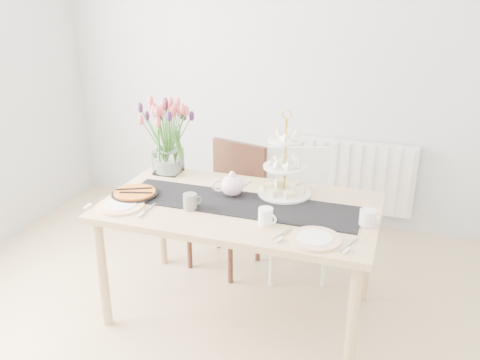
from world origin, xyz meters
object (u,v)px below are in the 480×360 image
(tulip_vase, at_px, (166,125))
(tart_tin, at_px, (135,194))
(chair_brown, at_px, (230,196))
(mug_white, at_px, (266,217))
(radiator, at_px, (340,175))
(dining_table, at_px, (240,216))
(plate_right, at_px, (315,239))
(teapot, at_px, (232,185))
(plate_left, at_px, (120,206))
(cream_jug, at_px, (368,218))
(chair_white, at_px, (297,202))
(cake_stand, at_px, (285,174))
(mug_grey, at_px, (190,202))

(tulip_vase, height_order, tart_tin, tulip_vase)
(chair_brown, relative_size, mug_white, 9.40)
(radiator, bearing_deg, dining_table, -105.31)
(chair_brown, bearing_deg, plate_right, -34.02)
(teapot, height_order, tart_tin, teapot)
(tulip_vase, distance_m, tart_tin, 0.54)
(tulip_vase, height_order, plate_left, tulip_vase)
(tulip_vase, distance_m, mug_white, 1.04)
(dining_table, relative_size, cream_jug, 17.94)
(chair_white, height_order, plate_right, chair_white)
(chair_white, bearing_deg, tulip_vase, -176.29)
(tulip_vase, xyz_separation_m, mug_white, (0.84, -0.55, -0.28))
(plate_right, bearing_deg, teapot, 146.12)
(chair_brown, xyz_separation_m, plate_right, (0.77, -0.89, 0.24))
(cake_stand, xyz_separation_m, plate_left, (-0.86, -0.47, -0.13))
(plate_left, bearing_deg, tart_tin, 88.20)
(chair_white, relative_size, cream_jug, 9.95)
(radiator, distance_m, cream_jug, 1.58)
(chair_white, height_order, mug_grey, chair_white)
(dining_table, distance_m, plate_right, 0.59)
(chair_white, xyz_separation_m, cream_jug, (0.53, -0.70, 0.28))
(cream_jug, distance_m, plate_right, 0.35)
(dining_table, distance_m, tart_tin, 0.65)
(teapot, xyz_separation_m, cream_jug, (0.82, -0.14, -0.03))
(cake_stand, bearing_deg, mug_white, -89.78)
(chair_brown, bearing_deg, mug_white, -43.69)
(teapot, distance_m, plate_right, 0.70)
(tulip_vase, xyz_separation_m, cream_jug, (1.36, -0.38, -0.29))
(cake_stand, bearing_deg, mug_grey, -141.27)
(mug_white, xyz_separation_m, plate_left, (-0.86, -0.05, -0.04))
(cream_jug, relative_size, plate_right, 0.33)
(chair_white, xyz_separation_m, mug_grey, (-0.45, -0.81, 0.28))
(mug_grey, bearing_deg, tulip_vase, 83.61)
(cream_jug, relative_size, mug_grey, 0.95)
(chair_brown, xyz_separation_m, plate_left, (-0.37, -0.85, 0.24))
(cake_stand, height_order, plate_left, cake_stand)
(radiator, height_order, cake_stand, cake_stand)
(cream_jug, distance_m, tart_tin, 1.38)
(chair_white, bearing_deg, dining_table, -124.43)
(tulip_vase, relative_size, mug_white, 6.40)
(chair_white, bearing_deg, cream_jug, -69.59)
(chair_brown, distance_m, plate_left, 0.96)
(chair_white, distance_m, tart_tin, 1.16)
(cake_stand, bearing_deg, cream_jug, -26.30)
(tulip_vase, distance_m, plate_right, 1.33)
(radiator, bearing_deg, plate_left, -121.35)
(teapot, distance_m, mug_white, 0.42)
(cream_jug, xyz_separation_m, tart_tin, (-1.38, -0.05, -0.03))
(tart_tin, xyz_separation_m, plate_right, (1.14, -0.20, -0.01))
(chair_brown, bearing_deg, dining_table, -50.41)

